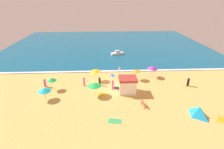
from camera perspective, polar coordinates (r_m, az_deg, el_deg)
The scene contains 24 objects.
ground_plane at distance 30.79m, azimuth -0.16°, elevation -3.57°, with size 60.00×60.00×0.00m, color #E0A856.
ocean_water at distance 57.09m, azimuth -1.45°, elevation 9.54°, with size 60.00×44.00×0.10m, color #0F567A.
wave_breaker_foam at distance 36.45m, azimuth -0.61°, elevation 1.14°, with size 57.00×0.70×0.01m, color white.
lifeguard_cabana at distance 28.31m, azimuth 4.99°, elevation -3.32°, with size 2.80×2.54×2.55m.
beach_umbrella_0 at distance 30.33m, azimuth -18.74°, elevation -1.44°, with size 1.92×1.92×2.11m.
beach_umbrella_1 at distance 27.91m, azimuth -20.81°, elevation -4.54°, with size 2.43×2.44×1.94m.
beach_umbrella_2 at distance 31.85m, azimuth -5.32°, elevation 1.26°, with size 2.67×2.68×2.33m.
beach_umbrella_3 at distance 34.09m, azimuth 12.84°, elevation 2.18°, with size 1.89×1.85×2.29m.
beach_umbrella_4 at distance 27.23m, azimuth -5.64°, elevation -3.24°, with size 2.92×2.91×2.09m.
beach_umbrella_5 at distance 32.53m, azimuth 7.83°, elevation 1.19°, with size 2.03×2.02×1.99m.
beach_tent at distance 25.81m, azimuth 26.04°, elevation -10.49°, with size 2.38×2.77×1.34m.
parked_bicycle at distance 25.56m, azimuth 10.02°, elevation -9.26°, with size 0.36×1.81×0.76m.
beachgoer_0 at distance 32.19m, azimuth -20.64°, elevation -2.58°, with size 0.40×0.40×1.52m.
beachgoer_1 at distance 30.61m, azimuth -3.99°, elevation -2.19°, with size 0.43×0.43×1.63m.
beachgoer_2 at distance 34.53m, azimuth 2.42°, elevation 1.17°, with size 0.41×0.41×1.80m.
beachgoer_3 at distance 29.34m, azimuth 0.26°, elevation -3.32°, with size 0.52×0.52×1.70m.
beachgoer_4 at distance 33.03m, azimuth 23.15°, elevation -2.28°, with size 0.54×0.54×1.55m.
beachgoer_5 at distance 30.79m, azimuth -8.92°, elevation -2.12°, with size 0.36×0.36×1.71m.
beach_towel_0 at distance 30.01m, azimuth 1.79°, elevation -4.35°, with size 1.53×1.21×0.01m.
beach_towel_1 at distance 22.77m, azimuth 0.90°, elevation -14.68°, with size 1.80×1.23×0.01m.
beach_towel_2 at distance 26.82m, azimuth 31.60°, elevation -12.13°, with size 1.74×1.82×0.01m.
beach_towel_3 at distance 34.67m, azimuth 0.19°, elevation -0.28°, with size 0.93×1.40×0.01m.
beach_towel_4 at distance 28.09m, azimuth -3.21°, elevation -6.50°, with size 1.41×1.73×0.01m.
small_boat_0 at distance 46.84m, azimuth 1.73°, elevation 6.84°, with size 3.33×1.89×1.13m.
Camera 1 is at (-1.22, -27.29, 14.21)m, focal length 28.61 mm.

